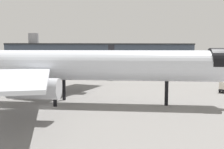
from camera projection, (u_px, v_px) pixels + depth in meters
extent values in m
plane|color=slate|center=(50.00, 107.00, 43.33)|extent=(900.00, 900.00, 0.00)
cylinder|color=silver|center=(73.00, 65.00, 45.50)|extent=(49.64, 14.79, 5.12)
cone|color=silver|center=(223.00, 66.00, 43.03)|extent=(6.51, 6.02, 5.01)
cylinder|color=black|center=(216.00, 64.00, 43.09)|extent=(3.28, 5.52, 5.17)
cube|color=silver|center=(72.00, 64.00, 59.52)|extent=(17.86, 23.35, 0.41)
cylinder|color=#B7BAC1|center=(74.00, 72.00, 56.93)|extent=(7.36, 4.13, 2.81)
cube|color=silver|center=(15.00, 78.00, 32.38)|extent=(10.46, 23.09, 0.41)
cylinder|color=#B7BAC1|center=(34.00, 88.00, 35.09)|extent=(7.36, 4.13, 2.81)
cylinder|color=black|center=(166.00, 93.00, 44.41)|extent=(0.61, 0.61, 4.09)
cylinder|color=black|center=(64.00, 89.00, 48.89)|extent=(0.61, 0.61, 4.09)
cylinder|color=black|center=(55.00, 94.00, 43.58)|extent=(0.61, 0.61, 4.09)
cylinder|color=silver|center=(90.00, 55.00, 153.89)|extent=(32.92, 16.21, 3.72)
cone|color=silver|center=(61.00, 56.00, 146.04)|extent=(5.16, 4.91, 3.64)
cone|color=silver|center=(115.00, 55.00, 161.73)|extent=(5.80, 5.08, 3.53)
cylinder|color=black|center=(62.00, 55.00, 146.36)|extent=(2.96, 4.11, 3.75)
cube|color=silver|center=(101.00, 56.00, 146.77)|extent=(6.51, 15.65, 0.30)
cylinder|color=#B7BAC1|center=(98.00, 58.00, 148.14)|extent=(5.18, 3.68, 2.04)
cube|color=silver|center=(87.00, 55.00, 163.53)|extent=(14.01, 15.22, 0.30)
cylinder|color=#B7BAC1|center=(87.00, 57.00, 161.66)|extent=(5.18, 3.68, 2.04)
cube|color=black|center=(111.00, 50.00, 160.16)|extent=(3.92, 1.88, 5.95)
cube|color=silver|center=(115.00, 54.00, 157.24)|extent=(5.13, 6.82, 0.22)
cube|color=silver|center=(109.00, 54.00, 164.27)|extent=(5.13, 6.82, 0.22)
cylinder|color=black|center=(72.00, 61.00, 149.22)|extent=(0.45, 0.45, 2.97)
cylinder|color=black|center=(94.00, 61.00, 153.31)|extent=(0.45, 0.45, 2.97)
cylinder|color=black|center=(91.00, 61.00, 156.74)|extent=(0.45, 0.45, 2.97)
cube|color=#3D4756|center=(103.00, 51.00, 235.09)|extent=(162.46, 33.22, 11.23)
cube|color=#232628|center=(103.00, 44.00, 234.43)|extent=(162.60, 35.59, 1.20)
cylinder|color=#939399|center=(34.00, 46.00, 225.34)|extent=(8.53, 8.53, 20.95)
cylinder|color=black|center=(220.00, 90.00, 57.22)|extent=(0.83, 0.84, 0.90)
cube|color=black|center=(110.00, 78.00, 77.94)|extent=(3.33, 3.45, 0.30)
cube|color=#232833|center=(112.00, 76.00, 77.21)|extent=(2.05, 2.02, 1.20)
cube|color=#1E2D38|center=(114.00, 75.00, 76.80)|extent=(1.05, 0.96, 0.60)
cube|color=#232833|center=(109.00, 76.00, 78.26)|extent=(2.47, 2.50, 0.90)
cylinder|color=black|center=(115.00, 79.00, 77.79)|extent=(0.68, 0.71, 0.70)
cylinder|color=black|center=(111.00, 79.00, 76.62)|extent=(0.68, 0.71, 0.70)
cylinder|color=black|center=(109.00, 78.00, 79.29)|extent=(0.68, 0.71, 0.70)
cylinder|color=black|center=(105.00, 79.00, 78.12)|extent=(0.68, 0.71, 0.70)
cone|color=#F2600C|center=(130.00, 79.00, 76.77)|extent=(0.52, 0.52, 0.64)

